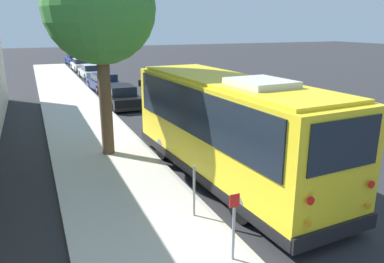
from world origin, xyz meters
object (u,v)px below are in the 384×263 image
object	(u,v)px
parked_sedan_black	(121,96)
sign_post_near	(234,226)
shuttle_bus	(227,124)
sign_post_far	(194,191)
parked_sedan_silver	(91,72)
parked_sedan_white	(81,65)
parked_sedan_blue	(75,59)
street_tree	(98,1)
parked_sedan_navy	(104,83)

from	to	relation	value
parked_sedan_black	sign_post_near	distance (m)	16.68
shuttle_bus	sign_post_far	xyz separation A→B (m)	(-2.07, 2.02, -1.02)
parked_sedan_silver	parked_sedan_white	world-z (taller)	parked_sedan_white
sign_post_far	shuttle_bus	bearing A→B (deg)	-44.34
sign_post_far	parked_sedan_silver	bearing A→B (deg)	-3.58
sign_post_far	parked_sedan_white	bearing A→B (deg)	-2.74
parked_sedan_white	parked_sedan_blue	size ratio (longest dim) A/B	0.93
parked_sedan_blue	street_tree	bearing A→B (deg)	171.01
parked_sedan_blue	parked_sedan_white	bearing A→B (deg)	174.49
parked_sedan_white	sign_post_far	xyz separation A→B (m)	(-34.57, 1.66, 0.22)
parked_sedan_silver	sign_post_near	distance (m)	30.02
parked_sedan_black	street_tree	size ratio (longest dim) A/B	0.60
sign_post_near	sign_post_far	xyz separation A→B (m)	(2.00, 0.00, -0.08)
parked_sedan_navy	parked_sedan_silver	world-z (taller)	parked_sedan_navy
shuttle_bus	sign_post_far	size ratio (longest dim) A/B	6.93
shuttle_bus	parked_sedan_white	bearing A→B (deg)	-2.76
parked_sedan_white	street_tree	distance (m)	29.32
street_tree	sign_post_far	size ratio (longest dim) A/B	5.74
parked_sedan_navy	parked_sedan_blue	size ratio (longest dim) A/B	1.00
sign_post_near	parked_sedan_silver	bearing A→B (deg)	-3.34
parked_sedan_navy	shuttle_bus	bearing A→B (deg)	176.88
parked_sedan_silver	parked_sedan_black	bearing A→B (deg)	175.89
parked_sedan_black	parked_sedan_navy	xyz separation A→B (m)	(6.05, -0.10, 0.00)
parked_sedan_white	sign_post_near	xyz separation A→B (m)	(-36.57, 1.66, 0.30)
parked_sedan_blue	sign_post_far	bearing A→B (deg)	173.06
parked_sedan_silver	sign_post_near	xyz separation A→B (m)	(-29.96, 1.75, 0.31)
parked_sedan_navy	parked_sedan_blue	bearing A→B (deg)	-5.17
sign_post_near	parked_sedan_blue	bearing A→B (deg)	-2.33
parked_sedan_white	sign_post_far	distance (m)	34.61
shuttle_bus	parked_sedan_white	world-z (taller)	shuttle_bus
parked_sedan_silver	shuttle_bus	bearing A→B (deg)	177.76
street_tree	sign_post_far	distance (m)	7.60
parked_sedan_white	sign_post_far	size ratio (longest dim) A/B	3.19
parked_sedan_silver	sign_post_far	xyz separation A→B (m)	(-27.96, 1.75, 0.23)
parked_sedan_white	parked_sedan_blue	xyz separation A→B (m)	(7.30, -0.13, 0.01)
parked_sedan_black	sign_post_far	distance (m)	14.68
shuttle_bus	sign_post_near	size ratio (longest dim) A/B	6.38
shuttle_bus	parked_sedan_navy	bearing A→B (deg)	-1.97
parked_sedan_silver	parked_sedan_white	distance (m)	6.61
parked_sedan_black	parked_sedan_silver	world-z (taller)	parked_sedan_black
sign_post_near	sign_post_far	distance (m)	2.01
parked_sedan_white	parked_sedan_silver	bearing A→B (deg)	179.32
parked_sedan_silver	parked_sedan_blue	size ratio (longest dim) A/B	0.96
parked_sedan_black	parked_sedan_silver	xyz separation A→B (m)	(13.36, -0.29, -0.01)
parked_sedan_navy	parked_sedan_black	bearing A→B (deg)	174.48
parked_sedan_black	sign_post_near	xyz separation A→B (m)	(-16.61, 1.46, 0.30)
parked_sedan_silver	parked_sedan_blue	xyz separation A→B (m)	(13.91, -0.04, 0.03)
parked_sedan_blue	street_tree	distance (m)	36.52
parked_sedan_silver	parked_sedan_navy	bearing A→B (deg)	175.65
parked_sedan_blue	street_tree	size ratio (longest dim) A/B	0.60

